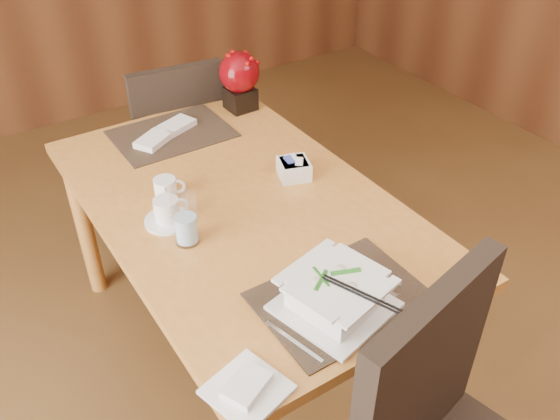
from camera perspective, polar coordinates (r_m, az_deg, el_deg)
dining_table at (r=2.06m, az=-3.68°, el=-1.35°), size 0.90×1.50×0.75m
placemat_near at (r=1.65m, az=5.91°, el=-8.43°), size 0.45×0.33×0.01m
placemat_far at (r=2.42m, az=-10.35°, el=7.24°), size 0.45×0.33×0.01m
soup_setting at (r=1.58m, az=5.34°, el=-8.12°), size 0.32×0.32×0.11m
coffee_cup at (r=1.92m, az=-10.83°, el=-0.24°), size 0.15×0.15×0.09m
water_glass at (r=1.80m, az=-9.11°, el=-0.83°), size 0.08×0.08×0.17m
creamer_jug at (r=2.03m, az=-10.98°, el=2.07°), size 0.13×0.13×0.07m
sugar_caddy at (r=2.11m, az=1.34°, el=3.98°), size 0.13×0.13×0.06m
berry_decor at (r=2.53m, az=-3.92°, el=12.59°), size 0.17×0.17×0.25m
napkins_far at (r=2.41m, az=-10.82°, el=7.43°), size 0.30×0.21×0.03m
bread_plate at (r=1.44m, az=-3.18°, el=-16.89°), size 0.21×0.21×0.01m
far_chair at (r=2.84m, az=-10.00°, el=6.58°), size 0.48×0.48×0.93m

